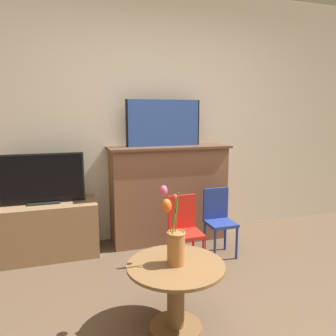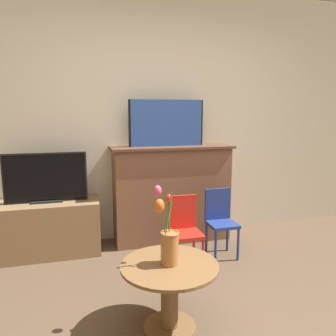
{
  "view_description": "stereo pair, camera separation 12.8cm",
  "coord_description": "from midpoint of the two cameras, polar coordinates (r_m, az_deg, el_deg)",
  "views": [
    {
      "loc": [
        -0.94,
        -1.38,
        1.38
      ],
      "look_at": [
        -0.08,
        1.27,
        0.91
      ],
      "focal_mm": 35.0,
      "sensor_mm": 36.0,
      "label": 1
    },
    {
      "loc": [
        -0.82,
        -1.42,
        1.38
      ],
      "look_at": [
        -0.08,
        1.27,
        0.91
      ],
      "focal_mm": 35.0,
      "sensor_mm": 36.0,
      "label": 2
    }
  ],
  "objects": [
    {
      "name": "wall_back",
      "position": [
        3.64,
        -1.43,
        9.03
      ],
      "size": [
        8.0,
        0.06,
        2.7
      ],
      "color": "beige",
      "rests_on": "ground"
    },
    {
      "name": "fireplace_mantel",
      "position": [
        3.57,
        1.66,
        -4.22
      ],
      "size": [
        1.3,
        0.41,
        1.04
      ],
      "color": "brown",
      "rests_on": "ground"
    },
    {
      "name": "painting",
      "position": [
        3.46,
        0.83,
        7.84
      ],
      "size": [
        0.8,
        0.03,
        0.48
      ],
      "color": "black",
      "rests_on": "fireplace_mantel"
    },
    {
      "name": "tv_stand",
      "position": [
        3.46,
        -19.03,
        -9.86
      ],
      "size": [
        0.97,
        0.44,
        0.53
      ],
      "color": "olive",
      "rests_on": "ground"
    },
    {
      "name": "tv_monitor",
      "position": [
        3.34,
        -19.49,
        -1.72
      ],
      "size": [
        0.77,
        0.12,
        0.48
      ],
      "color": "black",
      "rests_on": "tv_stand"
    },
    {
      "name": "chair_red",
      "position": [
        2.98,
        4.16,
        -10.33
      ],
      "size": [
        0.26,
        0.26,
        0.65
      ],
      "color": "red",
      "rests_on": "ground"
    },
    {
      "name": "chair_blue",
      "position": [
        3.27,
        10.21,
        -8.63
      ],
      "size": [
        0.26,
        0.26,
        0.65
      ],
      "color": "navy",
      "rests_on": "ground"
    },
    {
      "name": "side_table",
      "position": [
        2.21,
        2.04,
        -19.93
      ],
      "size": [
        0.62,
        0.62,
        0.45
      ],
      "color": "brown",
      "rests_on": "ground"
    },
    {
      "name": "vase_tulips",
      "position": [
        2.08,
        1.82,
        -12.38
      ],
      "size": [
        0.17,
        0.17,
        0.5
      ],
      "color": "#AD6B38",
      "rests_on": "side_table"
    }
  ]
}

